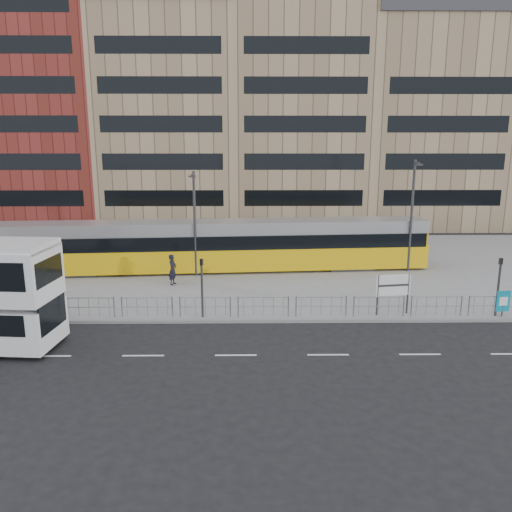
{
  "coord_description": "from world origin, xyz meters",
  "views": [
    {
      "loc": [
        -1.35,
        -24.08,
        8.93
      ],
      "look_at": [
        -1.01,
        6.0,
        2.15
      ],
      "focal_mm": 35.0,
      "sensor_mm": 36.0,
      "label": 1
    }
  ],
  "objects_px": {
    "tram": "(216,246)",
    "pedestrian": "(173,270)",
    "station_sign": "(393,287)",
    "lamp_post_east": "(412,211)",
    "ad_panel": "(503,302)",
    "lamp_post_west": "(195,219)",
    "traffic_light_west": "(202,280)",
    "traffic_light_east": "(499,279)"
  },
  "relations": [
    {
      "from": "lamp_post_west",
      "to": "ad_panel",
      "type": "bearing_deg",
      "value": -26.63
    },
    {
      "from": "tram",
      "to": "station_sign",
      "type": "distance_m",
      "value": 13.74
    },
    {
      "from": "traffic_light_west",
      "to": "lamp_post_west",
      "type": "relative_size",
      "value": 0.44
    },
    {
      "from": "station_sign",
      "to": "lamp_post_east",
      "type": "relative_size",
      "value": 0.28
    },
    {
      "from": "tram",
      "to": "lamp_post_west",
      "type": "distance_m",
      "value": 2.9
    },
    {
      "from": "traffic_light_west",
      "to": "tram",
      "type": "bearing_deg",
      "value": 105.64
    },
    {
      "from": "station_sign",
      "to": "lamp_post_west",
      "type": "distance_m",
      "value": 13.93
    },
    {
      "from": "ad_panel",
      "to": "lamp_post_east",
      "type": "relative_size",
      "value": 0.18
    },
    {
      "from": "station_sign",
      "to": "lamp_post_west",
      "type": "bearing_deg",
      "value": 135.39
    },
    {
      "from": "traffic_light_east",
      "to": "lamp_post_west",
      "type": "height_order",
      "value": "lamp_post_west"
    },
    {
      "from": "tram",
      "to": "lamp_post_west",
      "type": "height_order",
      "value": "lamp_post_west"
    },
    {
      "from": "ad_panel",
      "to": "pedestrian",
      "type": "relative_size",
      "value": 0.71
    },
    {
      "from": "traffic_light_west",
      "to": "pedestrian",
      "type": "bearing_deg",
      "value": 127.6
    },
    {
      "from": "lamp_post_east",
      "to": "station_sign",
      "type": "bearing_deg",
      "value": -112.07
    },
    {
      "from": "pedestrian",
      "to": "lamp_post_west",
      "type": "distance_m",
      "value": 3.83
    },
    {
      "from": "ad_panel",
      "to": "traffic_light_west",
      "type": "height_order",
      "value": "traffic_light_west"
    },
    {
      "from": "ad_panel",
      "to": "lamp_post_west",
      "type": "distance_m",
      "value": 19.03
    },
    {
      "from": "ad_panel",
      "to": "lamp_post_west",
      "type": "relative_size",
      "value": 0.2
    },
    {
      "from": "station_sign",
      "to": "lamp_post_west",
      "type": "xyz_separation_m",
      "value": [
        -11.15,
        7.99,
        2.4
      ]
    },
    {
      "from": "lamp_post_east",
      "to": "ad_panel",
      "type": "bearing_deg",
      "value": -78.61
    },
    {
      "from": "lamp_post_west",
      "to": "lamp_post_east",
      "type": "distance_m",
      "value": 14.91
    },
    {
      "from": "tram",
      "to": "pedestrian",
      "type": "bearing_deg",
      "value": -128.42
    },
    {
      "from": "station_sign",
      "to": "traffic_light_east",
      "type": "relative_size",
      "value": 0.69
    },
    {
      "from": "tram",
      "to": "traffic_light_west",
      "type": "relative_size",
      "value": 9.69
    },
    {
      "from": "traffic_light_east",
      "to": "lamp_post_east",
      "type": "relative_size",
      "value": 0.4
    },
    {
      "from": "tram",
      "to": "ad_panel",
      "type": "xyz_separation_m",
      "value": [
        15.53,
        -9.94,
        -0.96
      ]
    },
    {
      "from": "station_sign",
      "to": "lamp_post_east",
      "type": "distance_m",
      "value": 10.24
    },
    {
      "from": "pedestrian",
      "to": "lamp_post_east",
      "type": "distance_m",
      "value": 16.75
    },
    {
      "from": "tram",
      "to": "pedestrian",
      "type": "relative_size",
      "value": 15.36
    },
    {
      "from": "tram",
      "to": "traffic_light_west",
      "type": "bearing_deg",
      "value": -94.65
    },
    {
      "from": "traffic_light_west",
      "to": "lamp_post_west",
      "type": "bearing_deg",
      "value": 114.17
    },
    {
      "from": "station_sign",
      "to": "traffic_light_west",
      "type": "distance_m",
      "value": 9.95
    },
    {
      "from": "traffic_light_east",
      "to": "tram",
      "type": "bearing_deg",
      "value": 131.79
    },
    {
      "from": "pedestrian",
      "to": "traffic_light_west",
      "type": "relative_size",
      "value": 0.63
    },
    {
      "from": "pedestrian",
      "to": "traffic_light_west",
      "type": "bearing_deg",
      "value": -143.13
    },
    {
      "from": "pedestrian",
      "to": "traffic_light_east",
      "type": "bearing_deg",
      "value": -94.05
    },
    {
      "from": "station_sign",
      "to": "pedestrian",
      "type": "relative_size",
      "value": 1.1
    },
    {
      "from": "traffic_light_west",
      "to": "traffic_light_east",
      "type": "relative_size",
      "value": 1.0
    },
    {
      "from": "tram",
      "to": "station_sign",
      "type": "relative_size",
      "value": 13.99
    },
    {
      "from": "station_sign",
      "to": "lamp_post_west",
      "type": "height_order",
      "value": "lamp_post_west"
    },
    {
      "from": "tram",
      "to": "traffic_light_west",
      "type": "distance_m",
      "value": 9.84
    },
    {
      "from": "pedestrian",
      "to": "lamp_post_east",
      "type": "xyz_separation_m",
      "value": [
        16.09,
        3.32,
        3.26
      ]
    }
  ]
}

